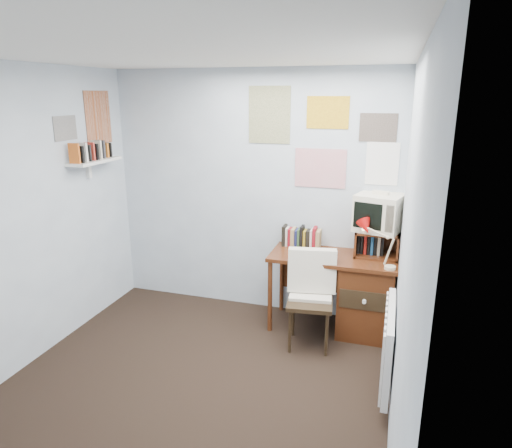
{
  "coord_description": "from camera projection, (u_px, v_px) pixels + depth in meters",
  "views": [
    {
      "loc": [
        1.4,
        -2.67,
        2.25
      ],
      "look_at": [
        0.26,
        1.03,
        1.14
      ],
      "focal_mm": 32.0,
      "sensor_mm": 36.0,
      "label": 1
    }
  ],
  "objects": [
    {
      "name": "desk_chair",
      "position": [
        310.0,
        302.0,
        4.13
      ],
      "size": [
        0.49,
        0.47,
        0.86
      ],
      "primitive_type": "cube",
      "rotation": [
        0.0,
        0.0,
        0.12
      ],
      "color": "black",
      "rests_on": "ground"
    },
    {
      "name": "right_wall",
      "position": [
        404.0,
        269.0,
        2.7
      ],
      "size": [
        0.02,
        3.5,
        2.5
      ],
      "primitive_type": "cube",
      "color": "silver",
      "rests_on": "ground"
    },
    {
      "name": "desk_lamp",
      "position": [
        392.0,
        250.0,
        3.97
      ],
      "size": [
        0.28,
        0.25,
        0.36
      ],
      "primitive_type": "cube",
      "rotation": [
        0.0,
        0.0,
        0.12
      ],
      "color": "red",
      "rests_on": "desk"
    },
    {
      "name": "ceiling",
      "position": [
        165.0,
        51.0,
        2.78
      ],
      "size": [
        3.0,
        3.5,
        0.02
      ],
      "primitive_type": "cube",
      "color": "white",
      "rests_on": "back_wall"
    },
    {
      "name": "posters_back",
      "position": [
        321.0,
        137.0,
        4.36
      ],
      "size": [
        1.2,
        0.01,
        0.9
      ],
      "primitive_type": "cube",
      "color": "white",
      "rests_on": "back_wall"
    },
    {
      "name": "posters_left",
      "position": [
        82.0,
        121.0,
        4.35
      ],
      "size": [
        0.01,
        0.7,
        0.6
      ],
      "primitive_type": "cube",
      "color": "white",
      "rests_on": "left_wall"
    },
    {
      "name": "radiator",
      "position": [
        389.0,
        345.0,
        3.44
      ],
      "size": [
        0.09,
        0.8,
        0.6
      ],
      "primitive_type": "cube",
      "color": "white",
      "rests_on": "right_wall"
    },
    {
      "name": "crt_tv",
      "position": [
        379.0,
        211.0,
        4.25
      ],
      "size": [
        0.48,
        0.46,
        0.38
      ],
      "primitive_type": "cube",
      "rotation": [
        0.0,
        0.0,
        -0.27
      ],
      "color": "beige",
      "rests_on": "tv_riser"
    },
    {
      "name": "wall_shelf",
      "position": [
        95.0,
        161.0,
        4.43
      ],
      "size": [
        0.2,
        0.62,
        0.24
      ],
      "primitive_type": "cube",
      "color": "white",
      "rests_on": "left_wall"
    },
    {
      "name": "ground",
      "position": [
        183.0,
        401.0,
        3.47
      ],
      "size": [
        3.5,
        3.5,
        0.0
      ],
      "primitive_type": "plane",
      "color": "black",
      "rests_on": "ground"
    },
    {
      "name": "back_wall",
      "position": [
        252.0,
        194.0,
        4.73
      ],
      "size": [
        3.0,
        0.02,
        2.5
      ],
      "primitive_type": "cube",
      "color": "silver",
      "rests_on": "ground"
    },
    {
      "name": "desk",
      "position": [
        360.0,
        293.0,
        4.38
      ],
      "size": [
        1.2,
        0.55,
        0.76
      ],
      "color": "#562913",
      "rests_on": "ground"
    },
    {
      "name": "book_row",
      "position": [
        312.0,
        237.0,
        4.56
      ],
      "size": [
        0.6,
        0.14,
        0.22
      ],
      "primitive_type": "cube",
      "color": "#562913",
      "rests_on": "desk"
    },
    {
      "name": "tv_riser",
      "position": [
        377.0,
        243.0,
        4.32
      ],
      "size": [
        0.4,
        0.3,
        0.25
      ],
      "primitive_type": "cube",
      "color": "#562913",
      "rests_on": "desk"
    },
    {
      "name": "left_wall",
      "position": [
        1.0,
        227.0,
        3.55
      ],
      "size": [
        0.02,
        3.5,
        2.5
      ],
      "primitive_type": "cube",
      "color": "silver",
      "rests_on": "ground"
    }
  ]
}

